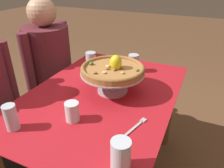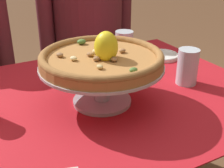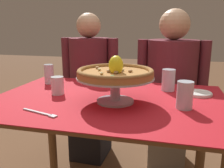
{
  "view_description": "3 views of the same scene",
  "coord_description": "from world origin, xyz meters",
  "px_view_note": "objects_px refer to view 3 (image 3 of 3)",
  "views": [
    {
      "loc": [
        -1.02,
        -0.52,
        1.41
      ],
      "look_at": [
        0.1,
        -0.02,
        0.75
      ],
      "focal_mm": 34.34,
      "sensor_mm": 36.0,
      "label": 1
    },
    {
      "loc": [
        -0.34,
        -0.83,
        1.21
      ],
      "look_at": [
        0.08,
        -0.06,
        0.8
      ],
      "focal_mm": 48.87,
      "sensor_mm": 36.0,
      "label": 2
    },
    {
      "loc": [
        0.32,
        -1.19,
        1.11
      ],
      "look_at": [
        0.02,
        -0.0,
        0.82
      ],
      "focal_mm": 38.57,
      "sensor_mm": 36.0,
      "label": 3
    }
  ],
  "objects_px": {
    "water_glass_back_right": "(168,82)",
    "diner_right": "(171,92)",
    "pizza_stand": "(115,85)",
    "dinner_fork": "(41,113)",
    "water_glass_side_right": "(185,97)",
    "side_plate": "(199,93)",
    "pizza": "(115,72)",
    "water_glass_back_left": "(49,75)",
    "water_glass_side_left": "(58,87)",
    "diner_left": "(90,92)"
  },
  "relations": [
    {
      "from": "water_glass_back_left",
      "to": "diner_left",
      "type": "xyz_separation_m",
      "value": [
        0.14,
        0.4,
        -0.21
      ]
    },
    {
      "from": "water_glass_back_right",
      "to": "diner_left",
      "type": "bearing_deg",
      "value": 148.12
    },
    {
      "from": "pizza_stand",
      "to": "pizza",
      "type": "xyz_separation_m",
      "value": [
        0.0,
        -0.0,
        0.06
      ]
    },
    {
      "from": "water_glass_back_right",
      "to": "diner_right",
      "type": "relative_size",
      "value": 0.1
    },
    {
      "from": "pizza",
      "to": "water_glass_side_right",
      "type": "distance_m",
      "value": 0.35
    },
    {
      "from": "water_glass_back_left",
      "to": "water_glass_side_right",
      "type": "xyz_separation_m",
      "value": [
        0.86,
        -0.3,
        0.0
      ]
    },
    {
      "from": "water_glass_back_left",
      "to": "water_glass_side_right",
      "type": "height_order",
      "value": "same"
    },
    {
      "from": "water_glass_side_right",
      "to": "side_plate",
      "type": "relative_size",
      "value": 0.88
    },
    {
      "from": "pizza_stand",
      "to": "diner_right",
      "type": "height_order",
      "value": "diner_right"
    },
    {
      "from": "pizza",
      "to": "water_glass_side_right",
      "type": "height_order",
      "value": "pizza"
    },
    {
      "from": "side_plate",
      "to": "diner_left",
      "type": "relative_size",
      "value": 0.12
    },
    {
      "from": "pizza_stand",
      "to": "pizza",
      "type": "height_order",
      "value": "pizza"
    },
    {
      "from": "side_plate",
      "to": "diner_right",
      "type": "height_order",
      "value": "diner_right"
    },
    {
      "from": "pizza_stand",
      "to": "water_glass_side_left",
      "type": "bearing_deg",
      "value": 169.66
    },
    {
      "from": "side_plate",
      "to": "water_glass_side_right",
      "type": "bearing_deg",
      "value": -108.9
    },
    {
      "from": "side_plate",
      "to": "water_glass_back_right",
      "type": "bearing_deg",
      "value": 163.12
    },
    {
      "from": "pizza_stand",
      "to": "dinner_fork",
      "type": "relative_size",
      "value": 1.99
    },
    {
      "from": "pizza",
      "to": "dinner_fork",
      "type": "bearing_deg",
      "value": -138.95
    },
    {
      "from": "water_glass_back_right",
      "to": "side_plate",
      "type": "height_order",
      "value": "water_glass_back_right"
    },
    {
      "from": "diner_left",
      "to": "pizza_stand",
      "type": "bearing_deg",
      "value": -61.29
    },
    {
      "from": "side_plate",
      "to": "dinner_fork",
      "type": "distance_m",
      "value": 0.86
    },
    {
      "from": "side_plate",
      "to": "diner_left",
      "type": "bearing_deg",
      "value": 150.98
    },
    {
      "from": "pizza_stand",
      "to": "dinner_fork",
      "type": "distance_m",
      "value": 0.38
    },
    {
      "from": "water_glass_side_right",
      "to": "water_glass_side_left",
      "type": "bearing_deg",
      "value": 173.27
    },
    {
      "from": "water_glass_side_left",
      "to": "water_glass_side_right",
      "type": "xyz_separation_m",
      "value": [
        0.69,
        -0.08,
        0.01
      ]
    },
    {
      "from": "water_glass_side_right",
      "to": "diner_right",
      "type": "distance_m",
      "value": 0.76
    },
    {
      "from": "pizza",
      "to": "water_glass_back_left",
      "type": "distance_m",
      "value": 0.61
    },
    {
      "from": "water_glass_back_left",
      "to": "diner_right",
      "type": "distance_m",
      "value": 0.92
    },
    {
      "from": "pizza_stand",
      "to": "pizza",
      "type": "distance_m",
      "value": 0.06
    },
    {
      "from": "dinner_fork",
      "to": "water_glass_back_right",
      "type": "bearing_deg",
      "value": 45.25
    },
    {
      "from": "water_glass_side_left",
      "to": "water_glass_side_right",
      "type": "distance_m",
      "value": 0.69
    },
    {
      "from": "pizza",
      "to": "water_glass_back_right",
      "type": "distance_m",
      "value": 0.4
    },
    {
      "from": "pizza_stand",
      "to": "diner_left",
      "type": "xyz_separation_m",
      "value": [
        -0.38,
        0.69,
        -0.25
      ]
    },
    {
      "from": "water_glass_back_left",
      "to": "water_glass_side_left",
      "type": "relative_size",
      "value": 1.28
    },
    {
      "from": "pizza_stand",
      "to": "side_plate",
      "type": "xyz_separation_m",
      "value": [
        0.43,
        0.24,
        -0.08
      ]
    },
    {
      "from": "water_glass_back_right",
      "to": "diner_right",
      "type": "bearing_deg",
      "value": 87.54
    },
    {
      "from": "water_glass_back_left",
      "to": "water_glass_side_left",
      "type": "xyz_separation_m",
      "value": [
        0.17,
        -0.22,
        -0.01
      ]
    },
    {
      "from": "diner_right",
      "to": "water_glass_back_left",
      "type": "bearing_deg",
      "value": -151.43
    },
    {
      "from": "pizza_stand",
      "to": "water_glass_side_right",
      "type": "xyz_separation_m",
      "value": [
        0.34,
        -0.02,
        -0.04
      ]
    },
    {
      "from": "diner_right",
      "to": "pizza_stand",
      "type": "bearing_deg",
      "value": -110.82
    },
    {
      "from": "water_glass_side_right",
      "to": "diner_right",
      "type": "relative_size",
      "value": 0.11
    },
    {
      "from": "side_plate",
      "to": "diner_left",
      "type": "height_order",
      "value": "diner_left"
    },
    {
      "from": "water_glass_side_left",
      "to": "water_glass_back_right",
      "type": "height_order",
      "value": "water_glass_back_right"
    },
    {
      "from": "diner_left",
      "to": "water_glass_side_right",
      "type": "bearing_deg",
      "value": -44.71
    },
    {
      "from": "pizza",
      "to": "dinner_fork",
      "type": "height_order",
      "value": "pizza"
    },
    {
      "from": "pizza",
      "to": "water_glass_side_right",
      "type": "relative_size",
      "value": 2.91
    },
    {
      "from": "pizza",
      "to": "water_glass_side_right",
      "type": "bearing_deg",
      "value": -2.76
    },
    {
      "from": "pizza",
      "to": "dinner_fork",
      "type": "relative_size",
      "value": 1.95
    },
    {
      "from": "pizza_stand",
      "to": "dinner_fork",
      "type": "height_order",
      "value": "pizza_stand"
    },
    {
      "from": "water_glass_back_right",
      "to": "dinner_fork",
      "type": "xyz_separation_m",
      "value": [
        -0.53,
        -0.54,
        -0.05
      ]
    }
  ]
}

